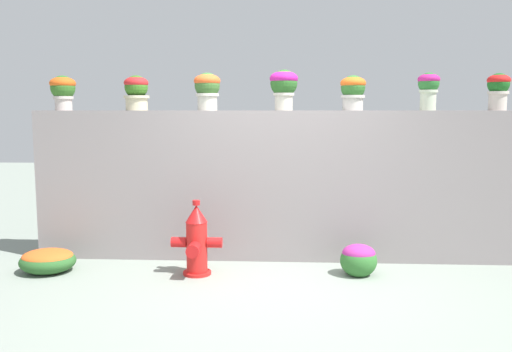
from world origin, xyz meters
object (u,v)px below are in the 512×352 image
Objects in this scene: potted_plant_4 at (353,90)px; potted_plant_5 at (429,87)px; flower_bush_right at (359,258)px; potted_plant_6 at (498,88)px; potted_plant_3 at (284,85)px; potted_plant_1 at (136,90)px; flower_bush_left at (48,260)px; fire_hydrant at (197,242)px; potted_plant_0 at (63,89)px; potted_plant_2 at (207,88)px.

potted_plant_5 is at bearing -0.07° from potted_plant_4.
potted_plant_4 is 1.03× the size of flower_bush_right.
potted_plant_3 is at bearing -178.81° from potted_plant_6.
flower_bush_right is (0.79, -0.63, -1.82)m from potted_plant_3.
potted_plant_1 is 4.08m from potted_plant_6.
potted_plant_5 is 2.07m from flower_bush_right.
flower_bush_left is (-2.50, -0.68, -1.87)m from potted_plant_3.
potted_plant_4 is at bearing 91.41° from flower_bush_right.
potted_plant_6 is 3.73m from fire_hydrant.
flower_bush_left is (0.04, -0.68, -1.82)m from potted_plant_0.
potted_plant_1 is at bearing 42.52° from flower_bush_left.
potted_plant_6 is (1.61, 0.03, 0.02)m from potted_plant_4.
potted_plant_0 is 3.32m from potted_plant_4.
potted_plant_1 is 2.47m from potted_plant_4.
potted_plant_5 is at bearing -177.38° from potted_plant_6.
potted_plant_0 is 0.94× the size of potted_plant_2.
flower_bush_left is 1.55× the size of flower_bush_right.
potted_plant_1 reaches higher than potted_plant_4.
potted_plant_2 is 1.02× the size of potted_plant_5.
potted_plant_2 is (0.83, -0.06, 0.03)m from potted_plant_1.
fire_hydrant is 1.70m from flower_bush_right.
potted_plant_4 is at bearing -178.77° from potted_plant_6.
potted_plant_6 is (2.38, 0.05, -0.04)m from potted_plant_3.
potted_plant_6 is (4.08, -0.01, 0.02)m from potted_plant_1.
fire_hydrant is (0.80, -0.75, -1.59)m from potted_plant_1.
potted_plant_4 is 0.66× the size of flower_bush_left.
potted_plant_2 reaches higher than potted_plant_5.
potted_plant_2 is 2.47m from potted_plant_5.
potted_plant_3 is 0.58× the size of fire_hydrant.
potted_plant_5 is at bearing 38.05° from flower_bush_right.
potted_plant_2 reaches higher than flower_bush_right.
potted_plant_2 is 1.09× the size of potted_plant_4.
potted_plant_1 is (0.84, 0.05, -0.02)m from potted_plant_0.
potted_plant_3 is 2.00m from fire_hydrant.
potted_plant_6 is at bearing 2.62° from potted_plant_5.
potted_plant_6 reaches higher than potted_plant_0.
fire_hydrant is (1.64, -0.70, -1.61)m from potted_plant_0.
potted_plant_4 is 3.81m from flower_bush_left.
potted_plant_3 reaches higher than flower_bush_left.
potted_plant_6 reaches higher than flower_bush_left.
potted_plant_5 is 1.02× the size of potted_plant_6.
potted_plant_5 is (4.15, 0.01, 0.02)m from potted_plant_0.
flower_bush_left is (-4.88, -0.73, -1.83)m from potted_plant_6.
potted_plant_6 is at bearing 22.99° from flower_bush_right.
potted_plant_0 is 3.83m from flower_bush_right.
potted_plant_4 reaches higher than fire_hydrant.
potted_plant_5 is at bearing 0.39° from potted_plant_2.
potted_plant_1 is 0.51× the size of fire_hydrant.
flower_bush_left is at bearing -171.50° from potted_plant_6.
flower_bush_right is at bearing -141.95° from potted_plant_5.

